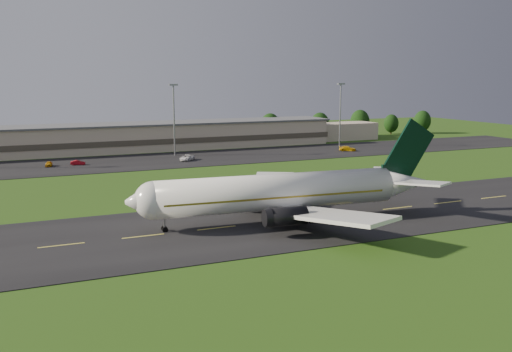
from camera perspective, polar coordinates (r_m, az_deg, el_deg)
name	(u,v)px	position (r m, az deg, el deg)	size (l,w,h in m)	color
ground	(283,221)	(89.53, 2.70, -4.54)	(360.00, 360.00, 0.00)	#244210
taxiway	(283,221)	(89.51, 2.70, -4.51)	(220.00, 30.00, 0.10)	black
apron	(165,160)	(156.14, -9.09, 1.57)	(260.00, 30.00, 0.10)	black
airliner	(282,192)	(88.32, 2.60, -1.64)	(51.29, 42.05, 15.57)	white
terminal	(165,136)	(180.49, -9.10, 3.94)	(145.00, 16.00, 8.40)	#BCA890
light_mast_centre	(174,111)	(163.85, -8.22, 6.44)	(2.40, 1.20, 20.35)	gray
light_mast_east	(340,107)	(186.18, 8.43, 6.84)	(2.40, 1.20, 20.35)	gray
tree_line	(234,128)	(197.80, -2.21, 4.86)	(195.94, 8.88, 9.98)	black
service_vehicle_a	(49,164)	(152.28, -20.01, 1.14)	(1.47, 3.65, 1.25)	#CC8B0C
service_vehicle_b	(78,163)	(152.40, -17.38, 1.29)	(1.27, 3.64, 1.20)	#9E0A15
service_vehicle_c	(187,158)	(154.67, -6.92, 1.84)	(2.49, 5.40, 1.50)	white
service_vehicle_d	(347,149)	(175.22, 9.13, 2.73)	(2.08, 5.11, 1.48)	#E6AC0D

